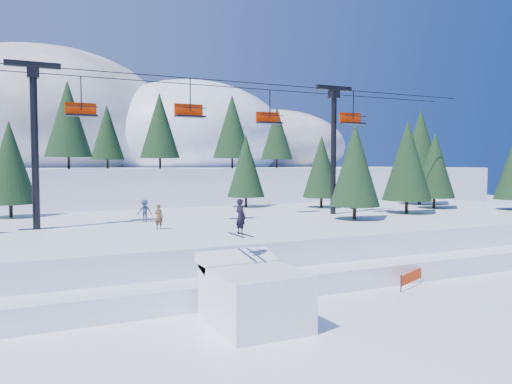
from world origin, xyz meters
name	(u,v)px	position (x,y,z in m)	size (l,w,h in m)	color
ground	(317,338)	(0.00, 0.00, 0.00)	(160.00, 160.00, 0.00)	white
mid_shelf	(178,240)	(0.00, 18.00, 1.25)	(70.00, 22.00, 2.50)	white
berm	(233,279)	(0.00, 8.00, 0.55)	(70.00, 6.00, 1.10)	white
mountain_ridge	(50,145)	(-5.09, 73.35, 9.64)	(119.00, 60.00, 26.46)	white
jump_kicker	(253,294)	(-1.45, 2.52, 1.25)	(3.39, 4.62, 5.05)	white
chairlift	(185,124)	(0.62, 18.05, 9.32)	(46.38, 3.21, 10.28)	black
conifer_stand	(186,157)	(0.94, 18.98, 7.08)	(62.54, 17.77, 10.13)	black
distant_skiers	(142,212)	(-2.58, 17.39, 3.35)	(35.30, 7.80, 1.84)	#28344F
banner_near	(412,277)	(8.83, 4.49, 0.54)	(2.60, 1.24, 0.90)	black
banner_far	(377,271)	(8.09, 6.46, 0.54)	(2.80, 0.65, 0.90)	black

